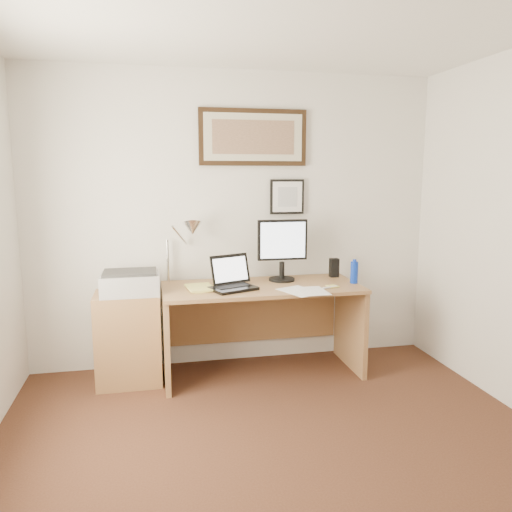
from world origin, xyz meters
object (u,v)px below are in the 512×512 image
object	(u,v)px
lcd_monitor	(282,247)
printer	(130,283)
side_cabinet	(129,338)
laptop	(232,281)
water_bottle	(354,272)
desk	(260,311)
book	(188,289)

from	to	relation	value
lcd_monitor	printer	xyz separation A→B (m)	(-1.25, -0.13, -0.22)
side_cabinet	laptop	bearing A→B (deg)	-7.15
water_bottle	lcd_monitor	xyz separation A→B (m)	(-0.56, 0.21, 0.20)
desk	printer	bearing A→B (deg)	-176.34
printer	side_cabinet	bearing A→B (deg)	135.38
book	printer	size ratio (longest dim) A/B	0.63
side_cabinet	water_bottle	size ratio (longest dim) A/B	4.04
desk	lcd_monitor	xyz separation A→B (m)	(0.21, 0.06, 0.53)
book	side_cabinet	bearing A→B (deg)	169.69
side_cabinet	book	world-z (taller)	book
laptop	lcd_monitor	size ratio (longest dim) A/B	0.78
lcd_monitor	printer	size ratio (longest dim) A/B	1.18
desk	book	bearing A→B (deg)	-168.74
printer	water_bottle	bearing A→B (deg)	-2.66
desk	laptop	distance (m)	0.41
laptop	lcd_monitor	bearing A→B (deg)	23.17
side_cabinet	book	bearing A→B (deg)	-10.31
lcd_monitor	laptop	bearing A→B (deg)	-156.83
side_cabinet	desk	size ratio (longest dim) A/B	0.46
water_bottle	desk	distance (m)	0.85
book	printer	distance (m)	0.44
water_bottle	desk	world-z (taller)	water_bottle
water_bottle	book	world-z (taller)	water_bottle
side_cabinet	printer	size ratio (longest dim) A/B	1.66
desk	lcd_monitor	size ratio (longest dim) A/B	3.08
side_cabinet	lcd_monitor	bearing A→B (deg)	4.26
water_bottle	desk	xyz separation A→B (m)	(-0.77, 0.15, -0.33)
side_cabinet	lcd_monitor	distance (m)	1.45
printer	book	bearing A→B (deg)	-7.05
book	lcd_monitor	world-z (taller)	lcd_monitor
side_cabinet	desk	xyz separation A→B (m)	(1.07, 0.04, 0.15)
water_bottle	laptop	bearing A→B (deg)	179.29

